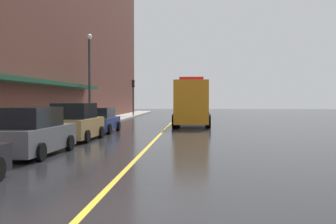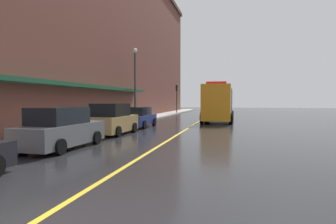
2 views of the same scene
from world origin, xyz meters
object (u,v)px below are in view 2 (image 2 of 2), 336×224
at_px(parking_meter_0, 93,117).
at_px(utility_truck, 218,104).
at_px(traffic_light_near, 177,93).
at_px(street_lamp_left, 135,76).
at_px(parked_car_2, 112,120).
at_px(parked_car_1, 61,129).
at_px(parking_meter_1, 121,114).
at_px(parked_car_3, 138,118).

bearing_deg(parking_meter_0, utility_truck, 59.33).
height_order(utility_truck, parking_meter_0, utility_truck).
distance_m(parking_meter_0, traffic_light_near, 27.91).
bearing_deg(street_lamp_left, parked_car_2, -79.29).
relative_size(parked_car_1, parked_car_2, 1.12).
height_order(parking_meter_1, street_lamp_left, street_lamp_left).
distance_m(parked_car_2, traffic_light_near, 28.06).
relative_size(parked_car_1, utility_truck, 0.58).
bearing_deg(parked_car_1, parking_meter_0, 15.07).
height_order(parked_car_2, parking_meter_0, parked_car_2).
relative_size(utility_truck, street_lamp_left, 1.19).
bearing_deg(street_lamp_left, parking_meter_1, -83.44).
bearing_deg(parked_car_1, parking_meter_1, 9.14).
bearing_deg(traffic_light_near, parked_car_1, -87.84).
bearing_deg(utility_truck, parked_car_3, -37.96).
bearing_deg(traffic_light_near, utility_truck, -65.43).
height_order(parked_car_3, street_lamp_left, street_lamp_left).
relative_size(parked_car_3, utility_truck, 0.53).
xyz_separation_m(parked_car_3, parking_meter_0, (-1.37, -4.85, 0.31)).
xyz_separation_m(parking_meter_1, traffic_light_near, (0.06, 23.06, 2.10)).
distance_m(parked_car_2, parking_meter_1, 5.05).
relative_size(parking_meter_0, parking_meter_1, 1.00).
xyz_separation_m(parking_meter_0, parking_meter_1, (0.00, 4.77, 0.00)).
relative_size(parked_car_2, parked_car_3, 0.98).
bearing_deg(utility_truck, street_lamp_left, -73.70).
relative_size(parked_car_3, traffic_light_near, 1.01).
relative_size(parked_car_2, parking_meter_0, 3.19).
xyz_separation_m(parked_car_1, utility_truck, (5.90, 17.83, 0.94)).
bearing_deg(street_lamp_left, traffic_light_near, 87.88).
bearing_deg(parked_car_3, utility_truck, -37.60).
distance_m(parked_car_3, street_lamp_left, 6.60).
relative_size(parked_car_3, parking_meter_0, 3.25).
distance_m(parked_car_2, parking_meter_0, 1.32).
xyz_separation_m(parked_car_3, parking_meter_1, (-1.37, -0.08, 0.31)).
relative_size(parking_meter_1, traffic_light_near, 0.31).
bearing_deg(parked_car_3, street_lamp_left, 21.98).
bearing_deg(parked_car_2, street_lamp_left, 12.59).
distance_m(utility_truck, parking_meter_0, 14.18).
xyz_separation_m(parked_car_2, utility_truck, (5.91, 12.28, 0.90)).
xyz_separation_m(utility_truck, traffic_light_near, (-7.16, 15.66, 1.37)).
xyz_separation_m(street_lamp_left, traffic_light_near, (0.66, 17.84, -1.24)).
bearing_deg(parked_car_2, parking_meter_1, 16.91).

